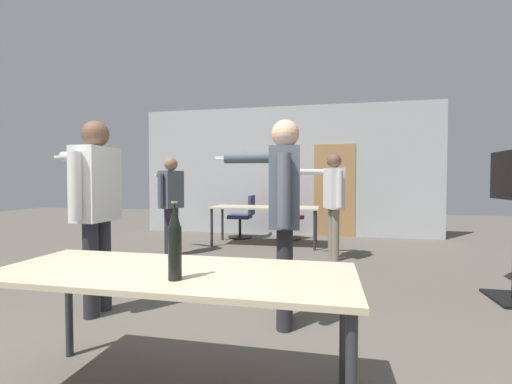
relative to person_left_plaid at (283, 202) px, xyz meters
The scene contains 11 objects.
back_wall 5.00m from the person_left_plaid, 96.31° to the left, with size 6.77×0.12×2.93m.
conference_table_near 1.28m from the person_left_plaid, 112.87° to the right, with size 2.00×0.76×0.74m.
conference_table_far 3.70m from the person_left_plaid, 102.61° to the left, with size 2.04×0.80×0.74m.
person_left_plaid is the anchor object (origin of this frame).
person_right_polo 3.23m from the person_left_plaid, 132.39° to the left, with size 0.69×0.71×1.62m.
person_center_tall 2.63m from the person_left_plaid, 79.99° to the left, with size 0.85×0.54×1.66m.
person_near_casual 1.74m from the person_left_plaid, behind, with size 0.80×0.64×1.79m.
office_chair_side_rolled 4.34m from the person_left_plaid, 96.17° to the left, with size 0.66×0.68×0.93m.
office_chair_near_pushed 4.56m from the person_left_plaid, 108.07° to the left, with size 0.55×0.52×0.92m.
beer_bottle 1.36m from the person_left_plaid, 106.45° to the right, with size 0.07×0.07×0.39m.
drink_cup 3.69m from the person_left_plaid, 95.73° to the left, with size 0.08×0.08×0.12m.
Camera 1 is at (0.93, -1.50, 1.24)m, focal length 24.00 mm.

